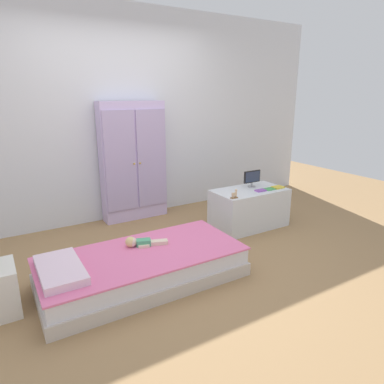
# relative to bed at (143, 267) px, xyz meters

# --- Properties ---
(ground_plane) EXTENTS (10.00, 10.00, 0.02)m
(ground_plane) POSITION_rel_bed_xyz_m (0.43, 0.17, -0.15)
(ground_plane) COLOR #99754C
(back_wall) EXTENTS (6.40, 0.05, 2.70)m
(back_wall) POSITION_rel_bed_xyz_m (0.43, 1.74, 1.21)
(back_wall) COLOR silver
(back_wall) RESTS_ON ground_plane
(bed) EXTENTS (1.79, 0.84, 0.28)m
(bed) POSITION_rel_bed_xyz_m (0.00, 0.00, 0.00)
(bed) COLOR beige
(bed) RESTS_ON ground_plane
(pillow) EXTENTS (0.32, 0.60, 0.06)m
(pillow) POSITION_rel_bed_xyz_m (-0.69, 0.00, 0.17)
(pillow) COLOR silver
(pillow) RESTS_ON bed
(doll) EXTENTS (0.38, 0.19, 0.10)m
(doll) POSITION_rel_bed_xyz_m (0.03, 0.15, 0.18)
(doll) COLOR #4CA375
(doll) RESTS_ON bed
(wardrobe) EXTENTS (0.85, 0.26, 1.54)m
(wardrobe) POSITION_rel_bed_xyz_m (0.56, 1.58, 0.64)
(wardrobe) COLOR silver
(wardrobe) RESTS_ON ground_plane
(tv_stand) EXTENTS (0.92, 0.51, 0.48)m
(tv_stand) POSITION_rel_bed_xyz_m (1.67, 0.54, 0.11)
(tv_stand) COLOR silver
(tv_stand) RESTS_ON ground_plane
(tv_monitor) EXTENTS (0.25, 0.10, 0.21)m
(tv_monitor) POSITION_rel_bed_xyz_m (1.78, 0.63, 0.47)
(tv_monitor) COLOR #99999E
(tv_monitor) RESTS_ON tv_stand
(rocking_horse_toy) EXTENTS (0.09, 0.04, 0.11)m
(rocking_horse_toy) POSITION_rel_bed_xyz_m (1.29, 0.36, 0.39)
(rocking_horse_toy) COLOR #8E6642
(rocking_horse_toy) RESTS_ON tv_stand
(book_purple) EXTENTS (0.13, 0.08, 0.02)m
(book_purple) POSITION_rel_bed_xyz_m (1.74, 0.43, 0.35)
(book_purple) COLOR #8E51B2
(book_purple) RESTS_ON tv_stand
(book_green) EXTENTS (0.13, 0.10, 0.01)m
(book_green) POSITION_rel_bed_xyz_m (1.89, 0.43, 0.35)
(book_green) COLOR #429E51
(book_green) RESTS_ON tv_stand
(book_yellow) EXTENTS (0.14, 0.11, 0.02)m
(book_yellow) POSITION_rel_bed_xyz_m (2.03, 0.43, 0.36)
(book_yellow) COLOR gold
(book_yellow) RESTS_ON tv_stand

